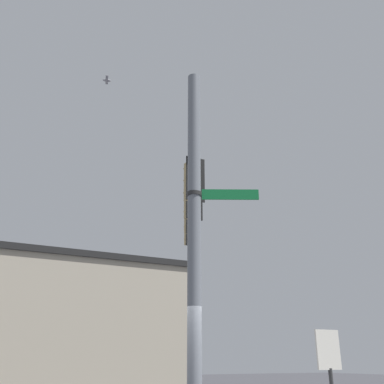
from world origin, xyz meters
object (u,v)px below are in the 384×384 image
at_px(traffic_light_nearest_pole, 192,181).
at_px(bird_flying, 107,80).
at_px(traffic_light_mid_inner, 191,201).
at_px(traffic_light_mid_outer, 191,218).
at_px(historical_marker, 330,368).
at_px(traffic_light_arm_end, 190,231).
at_px(street_name_sign, 212,195).

height_order(traffic_light_nearest_pole, bird_flying, bird_flying).
xyz_separation_m(traffic_light_mid_inner, traffic_light_mid_outer, (0.73, 1.46, 0.00)).
height_order(traffic_light_nearest_pole, historical_marker, traffic_light_nearest_pole).
bearing_deg(traffic_light_arm_end, street_name_sign, -113.49).
bearing_deg(traffic_light_mid_outer, bird_flying, -164.45).
distance_m(bird_flying, historical_marker, 10.19).
height_order(traffic_light_mid_inner, street_name_sign, traffic_light_mid_inner).
bearing_deg(traffic_light_nearest_pole, street_name_sign, -107.22).
distance_m(traffic_light_mid_inner, street_name_sign, 4.20).
bearing_deg(traffic_light_nearest_pole, bird_flying, 135.33).
xyz_separation_m(traffic_light_arm_end, street_name_sign, (-2.89, -6.66, -1.24)).
height_order(street_name_sign, historical_marker, street_name_sign).
relative_size(traffic_light_nearest_pole, historical_marker, 0.62).
bearing_deg(traffic_light_mid_inner, historical_marker, -76.48).
distance_m(traffic_light_nearest_pole, traffic_light_mid_inner, 1.63).
bearing_deg(street_name_sign, traffic_light_mid_inner, 69.00).
distance_m(street_name_sign, bird_flying, 6.66).
relative_size(traffic_light_nearest_pole, traffic_light_mid_outer, 1.00).
bearing_deg(traffic_light_mid_outer, street_name_sign, -112.61).
relative_size(street_name_sign, historical_marker, 0.64).
bearing_deg(street_name_sign, traffic_light_nearest_pole, 72.78).
relative_size(traffic_light_mid_outer, historical_marker, 0.62).
height_order(bird_flying, historical_marker, bird_flying).
xyz_separation_m(street_name_sign, historical_marker, (2.42, -0.34, -3.35)).
bearing_deg(street_name_sign, traffic_light_arm_end, 66.51).
relative_size(traffic_light_nearest_pole, traffic_light_arm_end, 1.00).
xyz_separation_m(street_name_sign, bird_flying, (-1.27, 4.24, 4.97)).
bearing_deg(bird_flying, traffic_light_nearest_pole, -44.67).
xyz_separation_m(traffic_light_arm_end, bird_flying, (-4.17, -2.41, 3.73)).
bearing_deg(bird_flying, traffic_light_arm_end, 30.09).
xyz_separation_m(traffic_light_mid_inner, bird_flying, (-2.71, 0.50, 3.73)).
bearing_deg(traffic_light_nearest_pole, traffic_light_arm_end, 63.44).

